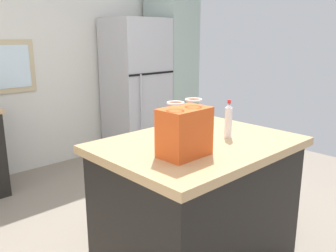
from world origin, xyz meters
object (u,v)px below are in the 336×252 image
object	(u,v)px
kitchen_island	(197,203)
ear_defenders	(175,132)
shopping_bag	(184,132)
bottle	(228,121)
refrigerator	(136,88)
tall_cabinet	(171,70)
small_box	(190,120)

from	to	relation	value
kitchen_island	ear_defenders	size ratio (longest dim) A/B	6.90
shopping_bag	bottle	distance (m)	0.51
kitchen_island	refrigerator	world-z (taller)	refrigerator
tall_cabinet	bottle	bearing A→B (deg)	-126.07
kitchen_island	refrigerator	xyz separation A→B (m)	(1.29, 2.30, 0.45)
ear_defenders	refrigerator	bearing A→B (deg)	58.10
shopping_bag	refrigerator	bearing A→B (deg)	57.28
refrigerator	bottle	bearing A→B (deg)	-114.16
bottle	refrigerator	bearing A→B (deg)	65.84
tall_cabinet	small_box	xyz separation A→B (m)	(-1.76, -2.05, -0.12)
shopping_bag	small_box	world-z (taller)	shopping_bag
bottle	ear_defenders	bearing A→B (deg)	129.48
tall_cabinet	kitchen_island	bearing A→B (deg)	-130.32
bottle	small_box	bearing A→B (deg)	94.58
kitchen_island	tall_cabinet	world-z (taller)	tall_cabinet
refrigerator	tall_cabinet	bearing A→B (deg)	0.02
kitchen_island	shopping_bag	world-z (taller)	shopping_bag
ear_defenders	small_box	bearing A→B (deg)	13.13
shopping_bag	bottle	world-z (taller)	shopping_bag
small_box	bottle	size ratio (longest dim) A/B	0.54
kitchen_island	shopping_bag	xyz separation A→B (m)	(-0.28, -0.14, 0.61)
refrigerator	shopping_bag	distance (m)	2.91
small_box	ear_defenders	size ratio (longest dim) A/B	0.75
refrigerator	small_box	bearing A→B (deg)	-118.16
tall_cabinet	small_box	world-z (taller)	tall_cabinet
bottle	ear_defenders	xyz separation A→B (m)	(-0.24, 0.29, -0.10)
refrigerator	tall_cabinet	distance (m)	0.70
kitchen_island	shopping_bag	distance (m)	0.69
shopping_bag	small_box	size ratio (longest dim) A/B	2.31
tall_cabinet	ear_defenders	world-z (taller)	tall_cabinet
refrigerator	shopping_bag	xyz separation A→B (m)	(-1.57, -2.45, 0.16)
refrigerator	shopping_bag	world-z (taller)	refrigerator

